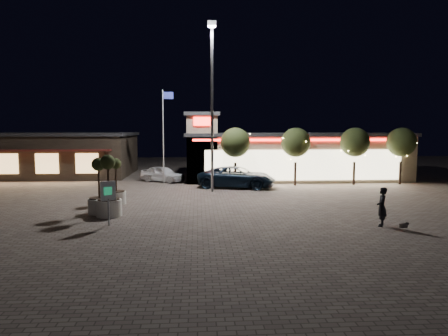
{
  "coord_description": "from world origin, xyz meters",
  "views": [
    {
      "loc": [
        0.93,
        -21.43,
        4.68
      ],
      "look_at": [
        2.74,
        6.0,
        1.98
      ],
      "focal_mm": 32.0,
      "sensor_mm": 36.0,
      "label": 1
    }
  ],
  "objects": [
    {
      "name": "string_tree_a",
      "position": [
        4.0,
        11.0,
        3.56
      ],
      "size": [
        2.42,
        2.42,
        4.79
      ],
      "color": "#332319",
      "rests_on": "ground"
    },
    {
      "name": "valet_sign",
      "position": [
        -3.38,
        -2.16,
        1.53
      ],
      "size": [
        0.68,
        0.36,
        2.18
      ],
      "color": "gray",
      "rests_on": "ground"
    },
    {
      "name": "restaurant_building",
      "position": [
        -14.0,
        19.97,
        2.16
      ],
      "size": [
        16.4,
        11.0,
        4.3
      ],
      "color": "#382D23",
      "rests_on": "ground"
    },
    {
      "name": "string_tree_c",
      "position": [
        14.0,
        11.0,
        3.56
      ],
      "size": [
        2.42,
        2.42,
        4.79
      ],
      "color": "#332319",
      "rests_on": "ground"
    },
    {
      "name": "white_sedan",
      "position": [
        -2.2,
        14.0,
        0.7
      ],
      "size": [
        4.35,
        3.58,
        1.4
      ],
      "primitive_type": "imported",
      "rotation": [
        0.0,
        0.0,
        1.01
      ],
      "color": "white",
      "rests_on": "ground"
    },
    {
      "name": "pedestrian",
      "position": [
        9.76,
        -3.07,
        0.95
      ],
      "size": [
        0.72,
        0.82,
        1.89
      ],
      "primitive_type": "imported",
      "rotation": [
        0.0,
        0.0,
        -2.05
      ],
      "color": "black",
      "rests_on": "ground"
    },
    {
      "name": "planter_right",
      "position": [
        -3.85,
        0.04,
        1.02
      ],
      "size": [
        1.35,
        1.35,
        3.31
      ],
      "color": "silver",
      "rests_on": "ground"
    },
    {
      "name": "floodlight_pole",
      "position": [
        2.0,
        8.0,
        7.02
      ],
      "size": [
        0.6,
        0.4,
        12.38
      ],
      "color": "gray",
      "rests_on": "ground"
    },
    {
      "name": "ground",
      "position": [
        0.0,
        0.0,
        0.0
      ],
      "size": [
        90.0,
        90.0,
        0.0
      ],
      "primitive_type": "plane",
      "color": "#6A5E56",
      "rests_on": "ground"
    },
    {
      "name": "string_tree_b",
      "position": [
        9.0,
        11.0,
        3.56
      ],
      "size": [
        2.42,
        2.42,
        4.79
      ],
      "color": "#332319",
      "rests_on": "ground"
    },
    {
      "name": "pickup_truck",
      "position": [
        4.04,
        10.02,
        0.85
      ],
      "size": [
        6.67,
        4.38,
        1.71
      ],
      "primitive_type": "imported",
      "rotation": [
        0.0,
        0.0,
        1.3
      ],
      "color": "black",
      "rests_on": "ground"
    },
    {
      "name": "retail_building",
      "position": [
        9.51,
        15.82,
        2.21
      ],
      "size": [
        20.4,
        8.4,
        6.1
      ],
      "color": "tan",
      "rests_on": "ground"
    },
    {
      "name": "flagpole",
      "position": [
        -1.9,
        13.0,
        4.74
      ],
      "size": [
        0.95,
        0.1,
        8.0
      ],
      "color": "white",
      "rests_on": "ground"
    },
    {
      "name": "planter_mid",
      "position": [
        -4.51,
        0.73,
        0.96
      ],
      "size": [
        1.27,
        1.27,
        3.12
      ],
      "color": "silver",
      "rests_on": "ground"
    },
    {
      "name": "string_tree_d",
      "position": [
        18.0,
        11.0,
        3.56
      ],
      "size": [
        2.42,
        2.42,
        4.79
      ],
      "color": "#332319",
      "rests_on": "ground"
    },
    {
      "name": "dog",
      "position": [
        10.46,
        -3.94,
        0.25
      ],
      "size": [
        0.48,
        0.26,
        0.26
      ],
      "color": "#59514C",
      "rests_on": "ground"
    },
    {
      "name": "planter_left",
      "position": [
        -4.15,
        3.55,
        0.89
      ],
      "size": [
        1.17,
        1.17,
        2.87
      ],
      "color": "silver",
      "rests_on": "ground"
    }
  ]
}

